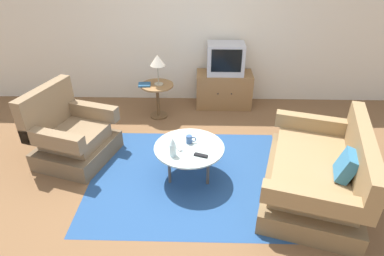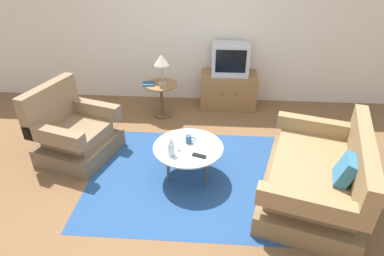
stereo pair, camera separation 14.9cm
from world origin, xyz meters
name	(u,v)px [view 1 (the left image)]	position (x,y,z in m)	size (l,w,h in m)	color
ground_plane	(184,175)	(0.00, 0.00, 0.00)	(16.00, 16.00, 0.00)	brown
back_wall	(190,22)	(0.00, 2.26, 1.35)	(9.00, 0.12, 2.70)	beige
area_rug	(189,176)	(0.06, -0.03, 0.00)	(2.40, 1.98, 0.00)	navy
armchair	(71,136)	(-1.48, 0.36, 0.32)	(1.06, 1.11, 0.96)	brown
couch	(317,174)	(1.50, -0.29, 0.28)	(1.40, 1.82, 0.86)	brown
coffee_table	(189,149)	(0.06, -0.03, 0.41)	(0.82, 0.82, 0.45)	#B2C6C1
side_table	(158,94)	(-0.49, 1.51, 0.41)	(0.51, 0.51, 0.56)	olive
tv_stand	(224,90)	(0.59, 1.94, 0.30)	(0.93, 0.48, 0.59)	olive
television	(225,59)	(0.59, 1.93, 0.85)	(0.59, 0.41, 0.50)	#B7B7BC
table_lamp	(157,61)	(-0.46, 1.51, 0.94)	(0.23, 0.23, 0.48)	#9E937A
vase	(173,147)	(-0.11, -0.21, 0.55)	(0.08, 0.08, 0.23)	silver
mug	(190,139)	(0.07, 0.05, 0.49)	(0.12, 0.07, 0.10)	#335184
tv_remote_dark	(201,155)	(0.20, -0.21, 0.46)	(0.16, 0.10, 0.02)	black
tv_remote_silver	(178,147)	(-0.07, -0.06, 0.46)	(0.12, 0.16, 0.02)	#B2B2B7
book	(144,85)	(-0.68, 1.47, 0.57)	(0.20, 0.18, 0.02)	navy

